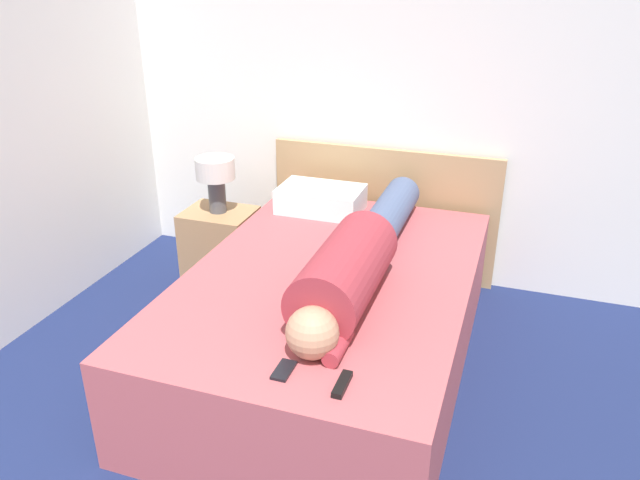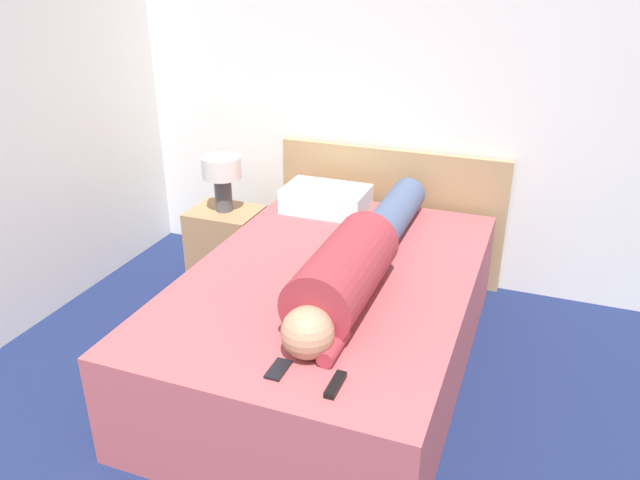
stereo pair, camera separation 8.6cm
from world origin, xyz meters
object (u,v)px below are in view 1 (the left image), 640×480
(nightstand, at_px, (221,245))
(pillow_near_headboard, at_px, (321,199))
(bed, at_px, (330,319))
(tv_remote, at_px, (342,384))
(table_lamp, at_px, (216,175))
(person_lying, at_px, (358,257))
(cell_phone, at_px, (284,370))

(nightstand, bearing_deg, pillow_near_headboard, 8.54)
(bed, relative_size, tv_remote, 13.95)
(table_lamp, height_order, tv_remote, table_lamp)
(table_lamp, bearing_deg, pillow_near_headboard, 8.54)
(bed, xyz_separation_m, nightstand, (-0.99, 0.68, -0.03))
(person_lying, bearing_deg, nightstand, 147.16)
(person_lying, xyz_separation_m, tv_remote, (0.17, -0.80, -0.12))
(bed, bearing_deg, tv_remote, -69.06)
(nightstand, bearing_deg, cell_phone, -54.74)
(person_lying, distance_m, pillow_near_headboard, 0.96)
(person_lying, bearing_deg, tv_remote, -77.98)
(table_lamp, distance_m, tv_remote, 2.03)
(bed, distance_m, table_lamp, 1.29)
(person_lying, height_order, cell_phone, person_lying)
(nightstand, height_order, pillow_near_headboard, pillow_near_headboard)
(person_lying, distance_m, tv_remote, 0.83)
(tv_remote, bearing_deg, bed, 110.94)
(nightstand, relative_size, tv_remote, 3.24)
(pillow_near_headboard, bearing_deg, table_lamp, -171.46)
(tv_remote, bearing_deg, table_lamp, 130.53)
(person_lying, bearing_deg, bed, 161.19)
(person_lying, bearing_deg, table_lamp, 147.16)
(tv_remote, bearing_deg, person_lying, 102.02)
(bed, bearing_deg, cell_phone, -84.10)
(tv_remote, bearing_deg, nightstand, 130.53)
(person_lying, relative_size, cell_phone, 13.87)
(pillow_near_headboard, distance_m, cell_phone, 1.67)
(bed, height_order, cell_phone, cell_phone)
(bed, relative_size, table_lamp, 5.82)
(nightstand, relative_size, table_lamp, 1.35)
(pillow_near_headboard, relative_size, cell_phone, 3.93)
(nightstand, xyz_separation_m, person_lying, (1.14, -0.74, 0.43))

